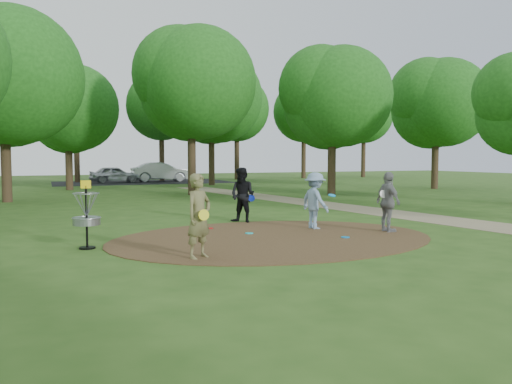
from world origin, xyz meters
name	(u,v)px	position (x,y,z in m)	size (l,w,h in m)	color
ground	(274,238)	(0.00, 0.00, 0.00)	(100.00, 100.00, 0.00)	#2D5119
dirt_clearing	(274,238)	(0.00, 0.00, 0.01)	(8.40, 8.40, 0.02)	#47301C
footpath	(422,217)	(6.50, 2.00, 0.01)	(2.00, 40.00, 0.01)	#8C7A5B
parking_lot	(143,182)	(2.00, 30.00, 0.00)	(14.00, 8.00, 0.01)	black
player_observer_with_disc	(199,216)	(-2.48, -1.73, 0.87)	(0.75, 0.68, 1.73)	olive
player_throwing_with_disc	(315,201)	(1.76, 1.02, 0.81)	(1.09, 1.13, 1.62)	#7E9CBC
player_walking_with_disc	(243,195)	(0.35, 3.13, 0.87)	(1.03, 1.07, 1.73)	black
player_waiting_with_disc	(388,202)	(3.29, -0.30, 0.83)	(0.50, 0.99, 1.66)	gray
disc_ground_cyan	(249,233)	(-0.35, 0.83, 0.03)	(0.22, 0.22, 0.02)	#1AD2D4
disc_ground_blue	(345,237)	(1.65, -0.72, 0.03)	(0.22, 0.22, 0.02)	#0C81D1
disc_ground_red	(209,228)	(-1.05, 2.14, 0.03)	(0.22, 0.22, 0.02)	#B41216
car_left	(115,174)	(-0.25, 30.08, 0.67)	(1.57, 3.91, 1.33)	#AEB1B6
car_right	(161,172)	(3.58, 30.40, 0.81)	(1.72, 4.94, 1.63)	#A4A8AB
disc_golf_basket	(86,210)	(-4.50, 0.30, 0.87)	(0.63, 0.63, 1.54)	black
tree_ring	(207,87)	(1.67, 11.11, 5.29)	(37.49, 45.65, 9.49)	#332316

